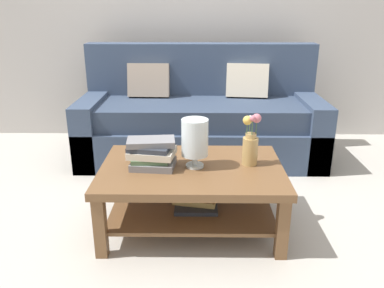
# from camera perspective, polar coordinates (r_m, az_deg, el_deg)

# --- Properties ---
(ground_plane) EXTENTS (10.00, 10.00, 0.00)m
(ground_plane) POSITION_cam_1_polar(r_m,az_deg,el_deg) (3.05, -0.21, -7.95)
(ground_plane) COLOR #B7B2A8
(back_wall) EXTENTS (6.40, 0.12, 2.70)m
(back_wall) POSITION_cam_1_polar(r_m,az_deg,el_deg) (4.35, 0.12, 18.91)
(back_wall) COLOR #BCB7B2
(back_wall) RESTS_ON ground
(couch) EXTENTS (2.26, 0.90, 1.06)m
(couch) POSITION_cam_1_polar(r_m,az_deg,el_deg) (3.78, 1.28, 3.59)
(couch) COLOR #384760
(couch) RESTS_ON ground
(coffee_table) EXTENTS (1.17, 0.79, 0.44)m
(coffee_table) POSITION_cam_1_polar(r_m,az_deg,el_deg) (2.55, -0.01, -5.80)
(coffee_table) COLOR brown
(coffee_table) RESTS_ON ground
(book_stack_main) EXTENTS (0.32, 0.26, 0.18)m
(book_stack_main) POSITION_cam_1_polar(r_m,az_deg,el_deg) (2.48, -5.95, -1.40)
(book_stack_main) COLOR slate
(book_stack_main) RESTS_ON coffee_table
(glass_hurricane_vase) EXTENTS (0.17, 0.17, 0.32)m
(glass_hurricane_vase) POSITION_cam_1_polar(r_m,az_deg,el_deg) (2.44, 0.42, 0.76)
(glass_hurricane_vase) COLOR silver
(glass_hurricane_vase) RESTS_ON coffee_table
(flower_pitcher) EXTENTS (0.12, 0.10, 0.34)m
(flower_pitcher) POSITION_cam_1_polar(r_m,az_deg,el_deg) (2.52, 8.57, 0.04)
(flower_pitcher) COLOR tan
(flower_pitcher) RESTS_ON coffee_table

